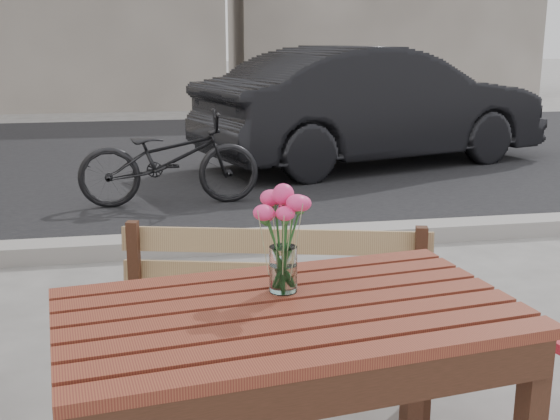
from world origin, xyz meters
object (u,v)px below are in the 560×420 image
Objects in this scene: main_table at (290,349)px; main_vase at (283,225)px; parked_car at (374,106)px; bicycle at (169,159)px.

main_vase is at bearing 79.90° from main_table.
main_vase is 6.39m from parked_car.
main_table is 4.22× the size of main_vase.
main_table is at bearing -92.43° from main_vase.
main_vase is (0.01, 0.12, 0.32)m from main_table.
main_table is at bearing 142.62° from parked_car.
parked_car is at bearing 69.57° from main_vase.
main_vase is 0.08× the size of parked_car.
main_table is 0.32× the size of parked_car.
parked_car is 2.94m from bicycle.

